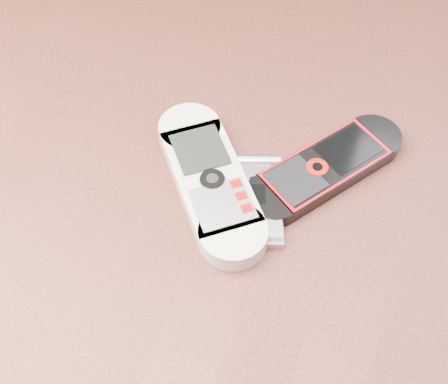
{
  "coord_description": "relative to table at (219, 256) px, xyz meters",
  "views": [
    {
      "loc": [
        0.11,
        -0.31,
        1.21
      ],
      "look_at": [
        0.01,
        0.0,
        0.76
      ],
      "focal_mm": 50.0,
      "sensor_mm": 36.0,
      "label": 1
    }
  ],
  "objects": [
    {
      "name": "nokia_white",
      "position": [
        -0.01,
        0.01,
        0.12
      ],
      "size": [
        0.16,
        0.18,
        0.02
      ],
      "primitive_type": "cube",
      "rotation": [
        0.0,
        0.0,
        0.67
      ],
      "color": "beige",
      "rests_on": "table"
    },
    {
      "name": "table",
      "position": [
        0.0,
        0.0,
        0.0
      ],
      "size": [
        1.2,
        0.8,
        0.75
      ],
      "color": "black",
      "rests_on": "ground"
    },
    {
      "name": "nokia_black_red",
      "position": [
        0.08,
        0.06,
        0.11
      ],
      "size": [
        0.14,
        0.17,
        0.02
      ],
      "primitive_type": "cube",
      "rotation": [
        0.0,
        0.0,
        -0.62
      ],
      "color": "black",
      "rests_on": "table"
    },
    {
      "name": "motorola_razr",
      "position": [
        0.03,
        0.0,
        0.11
      ],
      "size": [
        0.08,
        0.11,
        0.02
      ],
      "primitive_type": "cube",
      "rotation": [
        0.0,
        0.0,
        0.32
      ],
      "color": "silver",
      "rests_on": "table"
    }
  ]
}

